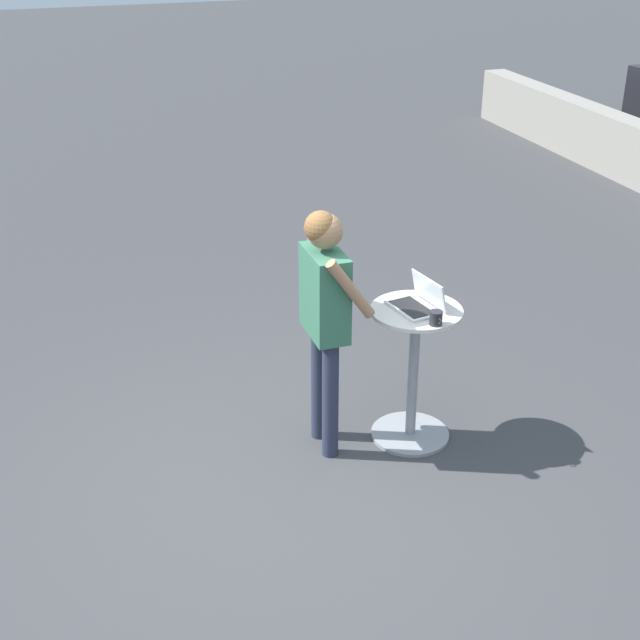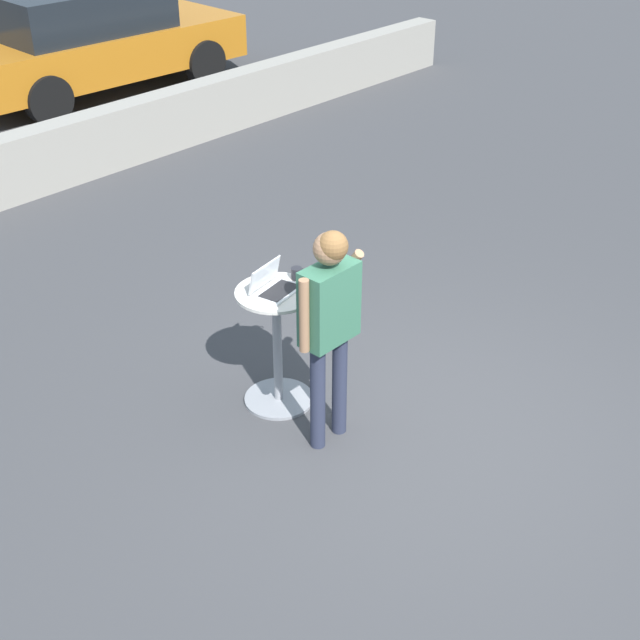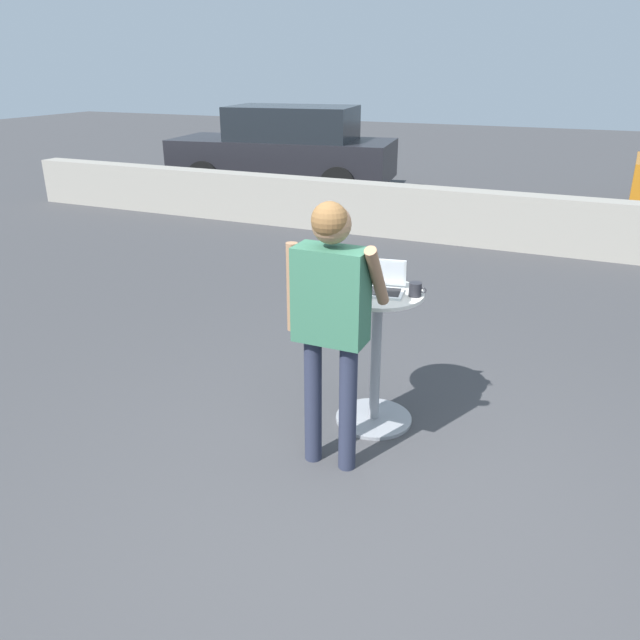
% 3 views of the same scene
% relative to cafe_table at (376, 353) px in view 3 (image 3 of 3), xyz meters
% --- Properties ---
extents(ground_plane, '(50.00, 50.00, 0.00)m').
position_rel_cafe_table_xyz_m(ground_plane, '(0.35, -1.08, -0.53)').
color(ground_plane, '#3D3D3F').
extents(pavement_kerb, '(16.96, 0.35, 0.76)m').
position_rel_cafe_table_xyz_m(pavement_kerb, '(0.35, 5.07, -0.15)').
color(pavement_kerb, gray).
rests_on(pavement_kerb, ground_plane).
extents(cafe_table, '(0.61, 0.61, 0.98)m').
position_rel_cafe_table_xyz_m(cafe_table, '(0.00, 0.00, 0.00)').
color(cafe_table, gray).
rests_on(cafe_table, ground_plane).
extents(laptop, '(0.39, 0.31, 0.21)m').
position_rel_cafe_table_xyz_m(laptop, '(-0.01, 0.01, 0.50)').
color(laptop, silver).
rests_on(laptop, cafe_table).
extents(coffee_mug, '(0.12, 0.08, 0.09)m').
position_rel_cafe_table_xyz_m(coffee_mug, '(0.24, 0.02, 0.50)').
color(coffee_mug, '#232328').
rests_on(coffee_mug, cafe_table).
extents(standing_person, '(0.57, 0.37, 1.70)m').
position_rel_cafe_table_xyz_m(standing_person, '(-0.09, -0.60, 0.55)').
color(standing_person, '#282D42').
rests_on(standing_person, ground_plane).
extents(parked_car_further_down, '(4.48, 2.24, 1.65)m').
position_rel_cafe_table_xyz_m(parked_car_further_down, '(-4.45, 7.52, 0.30)').
color(parked_car_further_down, black).
rests_on(parked_car_further_down, ground_plane).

